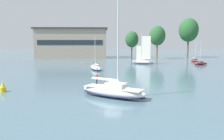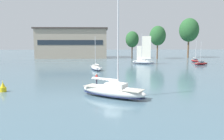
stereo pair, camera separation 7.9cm
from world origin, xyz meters
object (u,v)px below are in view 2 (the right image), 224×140
(tree_shore_center, at_px, (189,30))
(sailboat_moored_near_marina, at_px, (143,61))
(sailboat_moored_outer_mooring, at_px, (195,61))
(channel_buoy, at_px, (3,87))
(sailboat_main, at_px, (113,91))
(tree_shore_right, at_px, (132,39))
(sailboat_moored_mid_channel, at_px, (96,68))
(sailboat_moored_far_slip, at_px, (201,63))
(tree_shore_left, at_px, (158,36))

(tree_shore_center, distance_m, sailboat_moored_near_marina, 43.87)
(sailboat_moored_outer_mooring, bearing_deg, tree_shore_center, 74.47)
(tree_shore_center, distance_m, channel_buoy, 95.51)
(sailboat_main, bearing_deg, sailboat_moored_near_marina, 74.35)
(sailboat_moored_near_marina, bearing_deg, tree_shore_right, 90.66)
(sailboat_moored_mid_channel, distance_m, channel_buoy, 29.93)
(sailboat_moored_near_marina, relative_size, channel_buoy, 6.16)
(tree_shore_center, height_order, sailboat_moored_far_slip, tree_shore_center)
(sailboat_moored_near_marina, bearing_deg, tree_shore_left, 65.15)
(sailboat_moored_near_marina, bearing_deg, tree_shore_center, 47.09)
(tree_shore_left, distance_m, tree_shore_right, 12.13)
(tree_shore_left, distance_m, channel_buoy, 79.78)
(sailboat_moored_mid_channel, height_order, sailboat_moored_far_slip, sailboat_moored_mid_channel)
(tree_shore_right, xyz_separation_m, sailboat_moored_near_marina, (0.32, -27.66, -8.22))
(tree_shore_right, distance_m, sailboat_moored_mid_channel, 48.00)
(tree_shore_left, distance_m, sailboat_moored_outer_mooring, 22.95)
(tree_shore_center, relative_size, channel_buoy, 11.08)
(tree_shore_center, distance_m, sailboat_moored_far_slip, 38.71)
(sailboat_main, bearing_deg, sailboat_moored_mid_channel, 96.17)
(tree_shore_center, relative_size, tree_shore_right, 1.51)
(sailboat_main, bearing_deg, tree_shore_left, 71.12)
(tree_shore_center, distance_m, sailboat_moored_mid_channel, 66.76)
(tree_shore_right, xyz_separation_m, sailboat_moored_outer_mooring, (22.14, -21.16, -8.54))
(tree_shore_left, xyz_separation_m, sailboat_moored_far_slip, (8.15, -28.56, -10.20))
(tree_shore_right, distance_m, sailboat_main, 76.50)
(tree_shore_center, distance_m, sailboat_moored_outer_mooring, 28.39)
(tree_shore_left, relative_size, sailboat_moored_far_slip, 1.90)
(tree_shore_left, distance_m, sailboat_moored_far_slip, 31.41)
(sailboat_moored_mid_channel, height_order, channel_buoy, sailboat_moored_mid_channel)
(sailboat_main, xyz_separation_m, sailboat_moored_mid_channel, (-3.31, 30.59, -0.30))
(tree_shore_left, relative_size, tree_shore_right, 1.18)
(tree_shore_center, bearing_deg, sailboat_main, -118.18)
(sailboat_moored_mid_channel, distance_m, sailboat_moored_far_slip, 37.90)
(sailboat_moored_mid_channel, bearing_deg, sailboat_moored_far_slip, 18.84)
(tree_shore_left, height_order, sailboat_moored_mid_channel, tree_shore_left)
(tree_shore_left, distance_m, sailboat_moored_mid_channel, 50.35)
(tree_shore_center, xyz_separation_m, sailboat_moored_far_slip, (-9.24, -35.19, -13.21))
(tree_shore_left, height_order, tree_shore_right, tree_shore_left)
(tree_shore_right, height_order, sailboat_moored_near_marina, tree_shore_right)
(tree_shore_left, height_order, channel_buoy, tree_shore_left)
(tree_shore_left, relative_size, sailboat_moored_outer_mooring, 1.81)
(sailboat_moored_near_marina, xyz_separation_m, sailboat_moored_outer_mooring, (21.82, 6.50, -0.32))
(tree_shore_center, xyz_separation_m, sailboat_moored_near_marina, (-28.55, -30.72, -12.87))
(sailboat_moored_near_marina, relative_size, sailboat_moored_mid_channel, 1.15)
(tree_shore_center, relative_size, sailboat_main, 1.41)
(sailboat_main, bearing_deg, tree_shore_center, 61.82)
(tree_shore_left, xyz_separation_m, sailboat_moored_near_marina, (-11.16, -24.09, -9.85))
(tree_shore_right, xyz_separation_m, channel_buoy, (-30.21, -70.84, -8.42))
(sailboat_moored_near_marina, distance_m, sailboat_moored_outer_mooring, 22.77)
(sailboat_moored_far_slip, xyz_separation_m, channel_buoy, (-49.83, -38.71, 0.14))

